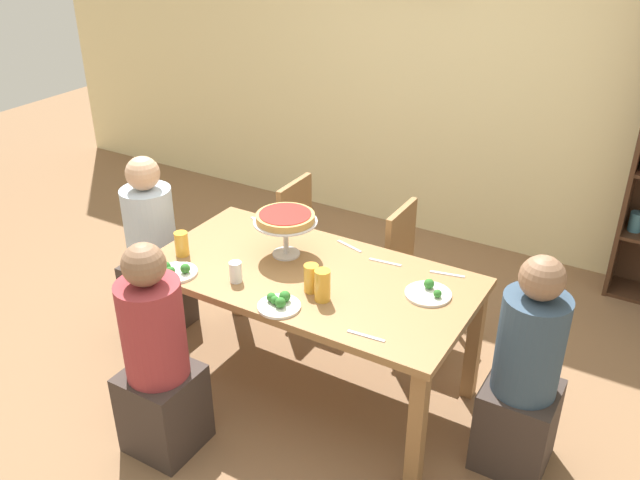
# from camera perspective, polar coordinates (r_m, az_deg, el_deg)

# --- Properties ---
(ground_plane) EXTENTS (12.00, 12.00, 0.00)m
(ground_plane) POSITION_cam_1_polar(r_m,az_deg,el_deg) (3.94, -0.76, -12.12)
(ground_plane) COLOR #846042
(rear_partition) EXTENTS (8.00, 0.12, 2.80)m
(rear_partition) POSITION_cam_1_polar(r_m,az_deg,el_deg) (5.14, 12.41, 14.62)
(rear_partition) COLOR beige
(rear_partition) RESTS_ON ground_plane
(dining_table) EXTENTS (1.70, 0.88, 0.74)m
(dining_table) POSITION_cam_1_polar(r_m,az_deg,el_deg) (3.55, -0.82, -4.05)
(dining_table) COLOR olive
(dining_table) RESTS_ON ground_plane
(diner_near_left) EXTENTS (0.34, 0.34, 1.15)m
(diner_near_left) POSITION_cam_1_polar(r_m,az_deg,el_deg) (3.37, -13.50, -10.28)
(diner_near_left) COLOR #382D28
(diner_near_left) RESTS_ON ground_plane
(diner_head_east) EXTENTS (0.34, 0.34, 1.15)m
(diner_head_east) POSITION_cam_1_polar(r_m,az_deg,el_deg) (3.33, 16.79, -11.34)
(diner_head_east) COLOR #382D28
(diner_head_east) RESTS_ON ground_plane
(diner_head_west) EXTENTS (0.34, 0.34, 1.15)m
(diner_head_west) POSITION_cam_1_polar(r_m,az_deg,el_deg) (4.28, -13.83, -1.46)
(diner_head_west) COLOR #382D28
(diner_head_west) RESTS_ON ground_plane
(chair_far_right) EXTENTS (0.40, 0.40, 0.87)m
(chair_far_right) POSITION_cam_1_polar(r_m,az_deg,el_deg) (4.07, 8.05, -2.59)
(chair_far_right) COLOR olive
(chair_far_right) RESTS_ON ground_plane
(chair_far_left) EXTENTS (0.40, 0.40, 0.87)m
(chair_far_left) POSITION_cam_1_polar(r_m,az_deg,el_deg) (4.36, -0.88, -0.03)
(chair_far_left) COLOR olive
(chair_far_left) RESTS_ON ground_plane
(deep_dish_pizza_stand) EXTENTS (0.34, 0.34, 0.25)m
(deep_dish_pizza_stand) POSITION_cam_1_polar(r_m,az_deg,el_deg) (3.59, -2.94, 1.66)
(deep_dish_pizza_stand) COLOR silver
(deep_dish_pizza_stand) RESTS_ON dining_table
(salad_plate_near_diner) EXTENTS (0.23, 0.23, 0.07)m
(salad_plate_near_diner) POSITION_cam_1_polar(r_m,az_deg,el_deg) (3.36, 9.17, -4.38)
(salad_plate_near_diner) COLOR white
(salad_plate_near_diner) RESTS_ON dining_table
(salad_plate_far_diner) EXTENTS (0.21, 0.21, 0.07)m
(salad_plate_far_diner) POSITION_cam_1_polar(r_m,az_deg,el_deg) (3.57, -12.08, -2.56)
(salad_plate_far_diner) COLOR white
(salad_plate_far_diner) RESTS_ON dining_table
(salad_plate_spare) EXTENTS (0.21, 0.21, 0.07)m
(salad_plate_spare) POSITION_cam_1_polar(r_m,az_deg,el_deg) (3.24, -3.46, -5.32)
(salad_plate_spare) COLOR white
(salad_plate_spare) RESTS_ON dining_table
(beer_glass_amber_tall) EXTENTS (0.08, 0.08, 0.16)m
(beer_glass_amber_tall) POSITION_cam_1_polar(r_m,az_deg,el_deg) (3.25, 0.20, -3.84)
(beer_glass_amber_tall) COLOR gold
(beer_glass_amber_tall) RESTS_ON dining_table
(beer_glass_amber_short) EXTENTS (0.07, 0.07, 0.15)m
(beer_glass_amber_short) POSITION_cam_1_polar(r_m,az_deg,el_deg) (3.32, -0.74, -3.24)
(beer_glass_amber_short) COLOR gold
(beer_glass_amber_short) RESTS_ON dining_table
(beer_glass_amber_spare) EXTENTS (0.07, 0.07, 0.14)m
(beer_glass_amber_spare) POSITION_cam_1_polar(r_m,az_deg,el_deg) (3.72, -11.58, -0.32)
(beer_glass_amber_spare) COLOR gold
(beer_glass_amber_spare) RESTS_ON dining_table
(water_glass_clear_near) EXTENTS (0.06, 0.06, 0.11)m
(water_glass_clear_near) POSITION_cam_1_polar(r_m,az_deg,el_deg) (3.44, -7.12, -2.68)
(water_glass_clear_near) COLOR white
(water_glass_clear_near) RESTS_ON dining_table
(cutlery_fork_near) EXTENTS (0.18, 0.03, 0.00)m
(cutlery_fork_near) POSITION_cam_1_polar(r_m,az_deg,el_deg) (3.05, 3.90, -8.07)
(cutlery_fork_near) COLOR silver
(cutlery_fork_near) RESTS_ON dining_table
(cutlery_knife_near) EXTENTS (0.18, 0.07, 0.00)m
(cutlery_knife_near) POSITION_cam_1_polar(r_m,az_deg,el_deg) (3.76, 2.49, -0.52)
(cutlery_knife_near) COLOR silver
(cutlery_knife_near) RESTS_ON dining_table
(cutlery_fork_far) EXTENTS (0.18, 0.03, 0.00)m
(cutlery_fork_far) POSITION_cam_1_polar(r_m,az_deg,el_deg) (3.62, 5.51, -1.87)
(cutlery_fork_far) COLOR silver
(cutlery_fork_far) RESTS_ON dining_table
(cutlery_knife_far) EXTENTS (0.17, 0.08, 0.00)m
(cutlery_knife_far) POSITION_cam_1_polar(r_m,az_deg,el_deg) (4.03, -5.12, 1.48)
(cutlery_knife_far) COLOR silver
(cutlery_knife_far) RESTS_ON dining_table
(cutlery_spare_fork) EXTENTS (0.18, 0.05, 0.00)m
(cutlery_spare_fork) POSITION_cam_1_polar(r_m,az_deg,el_deg) (3.55, 10.68, -2.84)
(cutlery_spare_fork) COLOR silver
(cutlery_spare_fork) RESTS_ON dining_table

